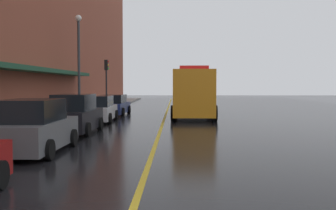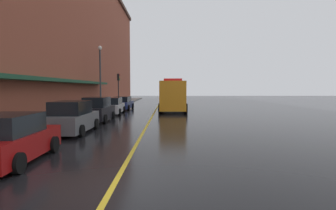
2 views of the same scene
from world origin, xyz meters
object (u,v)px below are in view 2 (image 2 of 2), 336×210
object	(u,v)px
parked_car_4	(123,103)
traffic_light_near	(119,83)
parked_car_2	(98,110)
parked_car_3	(113,106)
parking_meter_0	(111,101)
street_lamp_left	(101,71)
parked_car_0	(10,140)
parked_car_1	(73,118)
parking_meter_1	(94,104)
utility_truck	(174,96)
parking_meter_2	(109,101)

from	to	relation	value
parked_car_4	traffic_light_near	distance (m)	5.61
parked_car_2	traffic_light_near	xyz separation A→B (m)	(-1.34, 15.95, 2.30)
parked_car_3	parked_car_4	world-z (taller)	parked_car_3
parking_meter_0	street_lamp_left	distance (m)	3.95
parked_car_0	parked_car_4	size ratio (longest dim) A/B	0.91
parked_car_1	traffic_light_near	size ratio (longest dim) A/B	1.02
parking_meter_1	street_lamp_left	distance (m)	6.12
utility_truck	parked_car_1	bearing A→B (deg)	-20.63
parked_car_2	parking_meter_0	size ratio (longest dim) A/B	3.17
utility_truck	parking_meter_0	bearing A→B (deg)	-100.24
street_lamp_left	parked_car_2	bearing A→B (deg)	-77.34
parked_car_3	parked_car_4	bearing A→B (deg)	-2.81
parked_car_0	parking_meter_1	size ratio (longest dim) A/B	3.22
parked_car_3	parking_meter_1	world-z (taller)	parked_car_3
utility_truck	traffic_light_near	size ratio (longest dim) A/B	2.14
parked_car_2	parked_car_4	bearing A→B (deg)	0.93
parked_car_0	parked_car_4	xyz separation A→B (m)	(0.07, 22.43, -0.05)
parked_car_0	street_lamp_left	world-z (taller)	street_lamp_left
parked_car_0	parking_meter_0	bearing A→B (deg)	1.99
utility_truck	parking_meter_2	xyz separation A→B (m)	(-7.34, 0.77, -0.59)
parked_car_4	parking_meter_0	size ratio (longest dim) A/B	3.52
parked_car_3	parked_car_4	xyz separation A→B (m)	(0.14, 5.38, -0.03)
parked_car_1	traffic_light_near	bearing A→B (deg)	3.81
parked_car_0	parked_car_3	bearing A→B (deg)	-1.39
utility_truck	parked_car_4	bearing A→B (deg)	-104.53
parked_car_1	parking_meter_0	size ratio (longest dim) A/B	3.31
parked_car_3	utility_truck	size ratio (longest dim) A/B	0.50
parking_meter_0	street_lamp_left	size ratio (longest dim) A/B	0.19
parked_car_0	parked_car_1	xyz separation A→B (m)	(-0.05, 6.04, 0.06)
parked_car_2	parking_meter_1	world-z (taller)	parked_car_2
utility_truck	parking_meter_1	distance (m)	9.25
parked_car_2	parking_meter_1	size ratio (longest dim) A/B	3.17
utility_truck	parked_car_3	bearing A→B (deg)	-56.88
parked_car_2	traffic_light_near	world-z (taller)	traffic_light_near
parked_car_4	utility_truck	world-z (taller)	utility_truck
parked_car_0	parked_car_1	distance (m)	6.04
parked_car_1	parking_meter_1	world-z (taller)	parked_car_1
street_lamp_left	parked_car_1	bearing A→B (deg)	-82.14
parked_car_1	parking_meter_1	xyz separation A→B (m)	(-1.36, 9.11, 0.22)
parked_car_2	parking_meter_2	distance (m)	10.28
parked_car_1	parked_car_3	size ratio (longest dim) A/B	0.95
parked_car_4	parking_meter_0	xyz separation A→B (m)	(-1.48, -0.16, 0.33)
parked_car_0	traffic_light_near	bearing A→B (deg)	1.19
parked_car_0	parked_car_1	size ratio (longest dim) A/B	0.97
parking_meter_1	parking_meter_2	distance (m)	6.38
parked_car_0	parking_meter_0	xyz separation A→B (m)	(-1.41, 22.27, 0.28)
parked_car_1	parked_car_3	xyz separation A→B (m)	(-0.02, 11.02, -0.08)
parked_car_1	utility_truck	world-z (taller)	utility_truck
parking_meter_0	street_lamp_left	bearing A→B (deg)	-106.47
parked_car_1	utility_truck	size ratio (longest dim) A/B	0.48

